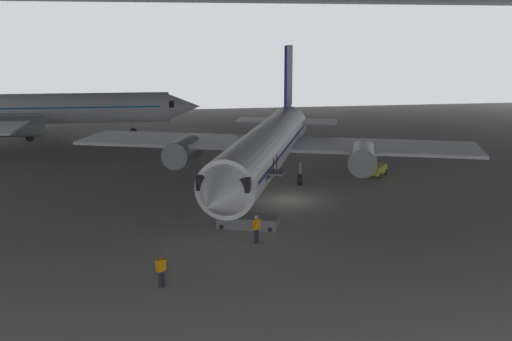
% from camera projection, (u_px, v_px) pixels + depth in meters
% --- Properties ---
extents(ground_plane, '(110.00, 110.00, 0.00)m').
position_uv_depth(ground_plane, '(282.00, 200.00, 42.93)').
color(ground_plane, gray).
extents(airplane_main, '(31.74, 31.88, 10.51)m').
position_uv_depth(airplane_main, '(267.00, 147.00, 45.02)').
color(airplane_main, white).
rests_on(airplane_main, ground_plane).
extents(boarding_stairs, '(4.24, 2.73, 4.46)m').
position_uv_depth(boarding_stairs, '(249.00, 216.00, 36.65)').
color(boarding_stairs, slate).
rests_on(boarding_stairs, ground_plane).
extents(crew_worker_near_nose, '(0.51, 0.35, 1.61)m').
position_uv_depth(crew_worker_near_nose, '(161.00, 269.00, 27.77)').
color(crew_worker_near_nose, '#232838').
rests_on(crew_worker_near_nose, ground_plane).
extents(crew_worker_by_stairs, '(0.49, 0.37, 1.63)m').
position_uv_depth(crew_worker_by_stairs, '(256.00, 227.00, 33.72)').
color(crew_worker_by_stairs, '#232838').
rests_on(crew_worker_by_stairs, ground_plane).
extents(airplane_distant, '(33.41, 32.18, 10.60)m').
position_uv_depth(airplane_distant, '(50.00, 109.00, 68.21)').
color(airplane_distant, white).
rests_on(airplane_distant, ground_plane).
extents(baggage_tug, '(2.30, 2.47, 0.90)m').
position_uv_depth(baggage_tug, '(376.00, 169.00, 50.20)').
color(baggage_tug, yellow).
rests_on(baggage_tug, ground_plane).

